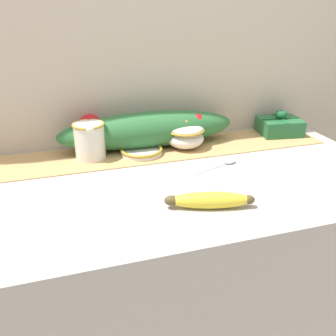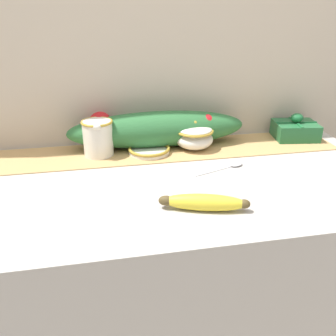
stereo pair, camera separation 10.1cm
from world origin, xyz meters
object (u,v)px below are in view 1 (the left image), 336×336
object	(u,v)px
cream_pitcher	(90,139)
small_dish	(142,151)
banana	(210,200)
gift_box	(280,126)
spoon	(228,162)
sugar_bowl	(185,135)

from	to	relation	value
cream_pitcher	small_dish	xyz separation A→B (m)	(0.16, -0.02, -0.05)
banana	gift_box	size ratio (longest dim) A/B	1.34
small_dish	spoon	world-z (taller)	small_dish
spoon	gift_box	xyz separation A→B (m)	(0.30, 0.19, 0.03)
small_dish	banana	distance (m)	0.39
small_dish	gift_box	bearing A→B (deg)	4.34
cream_pitcher	small_dish	bearing A→B (deg)	-5.31
small_dish	gift_box	size ratio (longest dim) A/B	0.85
sugar_bowl	gift_box	distance (m)	0.39
sugar_bowl	gift_box	xyz separation A→B (m)	(0.39, 0.03, -0.01)
cream_pitcher	sugar_bowl	distance (m)	0.32
cream_pitcher	spoon	bearing A→B (deg)	-22.62
small_dish	gift_box	distance (m)	0.55
banana	small_dish	bearing A→B (deg)	101.26
cream_pitcher	spoon	size ratio (longest dim) A/B	0.71
cream_pitcher	gift_box	bearing A→B (deg)	2.12
sugar_bowl	banana	xyz separation A→B (m)	(-0.08, -0.40, -0.02)
cream_pitcher	spoon	xyz separation A→B (m)	(0.40, -0.17, -0.06)
banana	cream_pitcher	bearing A→B (deg)	120.86
banana	spoon	bearing A→B (deg)	55.36
sugar_bowl	spoon	size ratio (longest dim) A/B	0.76
sugar_bowl	banana	bearing A→B (deg)	-101.30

